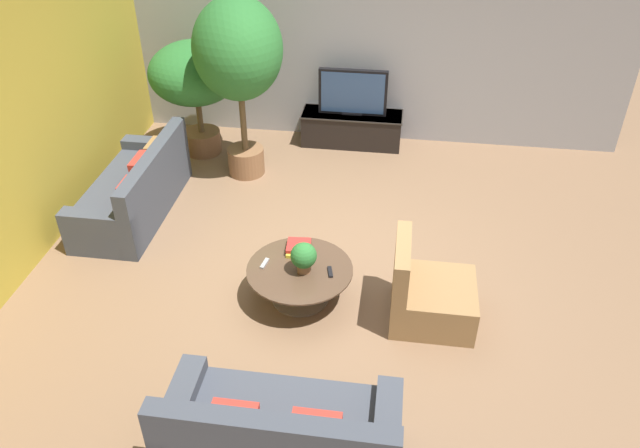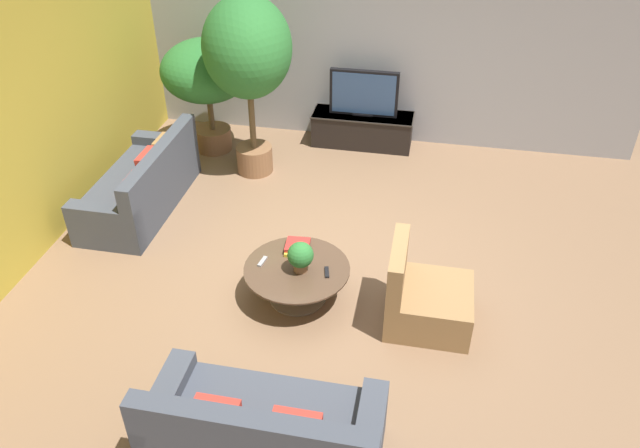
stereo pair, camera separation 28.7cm
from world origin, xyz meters
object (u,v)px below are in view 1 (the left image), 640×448
coffee_table (300,277)px  potted_palm_tall (195,77)px  media_console (352,128)px  potted_palm_corner (238,56)px  television (353,92)px  couch_by_wall (135,192)px  potted_plant_tabletop (304,256)px  couch_near_entry (281,435)px  armchair_wicker (428,295)px

coffee_table → potted_palm_tall: potted_palm_tall is taller
media_console → potted_palm_corner: (-1.32, -1.04, 1.38)m
television → potted_palm_corner: potted_palm_corner is taller
television → coffee_table: (-0.17, -3.46, -0.52)m
coffee_table → couch_by_wall: 2.59m
television → potted_plant_tabletop: (-0.13, -3.49, -0.23)m
potted_palm_tall → potted_plant_tabletop: bearing=-56.5°
media_console → couch_near_entry: 5.32m
couch_by_wall → coffee_table: bearing=60.0°
media_console → potted_plant_tabletop: size_ratio=4.49×
television → armchair_wicker: bearing=-72.9°
potted_plant_tabletop → media_console: bearing=87.9°
media_console → armchair_wicker: 3.71m
coffee_table → armchair_wicker: bearing=-4.0°
television → armchair_wicker: 3.75m
television → couch_near_entry: 5.34m
coffee_table → potted_plant_tabletop: size_ratio=3.29×
coffee_table → couch_by_wall: (-2.24, 1.29, 0.01)m
media_console → couch_near_entry: couch_near_entry is taller
armchair_wicker → couch_by_wall: bearing=68.5°
couch_near_entry → armchair_wicker: size_ratio=2.07×
potted_plant_tabletop → couch_by_wall: bearing=149.9°
television → potted_plant_tabletop: bearing=-92.1°
potted_palm_tall → couch_near_entry: bearing=-66.5°
television → potted_palm_tall: (-2.08, -0.54, 0.32)m
couch_near_entry → media_console: bearing=-90.0°
couch_by_wall → potted_palm_corner: potted_palm_corner is taller
couch_near_entry → potted_plant_tabletop: 1.86m
couch_by_wall → armchair_wicker: size_ratio=2.25×
potted_palm_corner → potted_plant_tabletop: 2.93m
coffee_table → media_console: bearing=87.1°
coffee_table → potted_palm_tall: 3.58m
media_console → potted_palm_corner: bearing=-141.8°
media_console → coffee_table: (-0.17, -3.46, 0.02)m
television → potted_palm_tall: potted_palm_tall is taller
media_console → potted_palm_corner: 2.18m
couch_by_wall → potted_palm_corner: (1.09, 1.12, 1.34)m
couch_by_wall → potted_palm_corner: size_ratio=0.82×
armchair_wicker → potted_palm_tall: potted_palm_tall is taller
television → armchair_wicker: television is taller
media_console → potted_palm_tall: 2.32m
potted_palm_corner → potted_plant_tabletop: bearing=-64.0°
media_console → couch_near_entry: (-0.00, -5.32, 0.04)m
television → potted_palm_corner: 1.88m
media_console → armchair_wicker: bearing=-72.9°
television → potted_palm_corner: bearing=-141.8°
television → couch_near_entry: bearing=-90.0°
potted_palm_tall → potted_palm_corner: potted_palm_corner is taller
armchair_wicker → media_console: bearing=17.1°
television → potted_palm_corner: (-1.32, -1.04, 0.83)m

